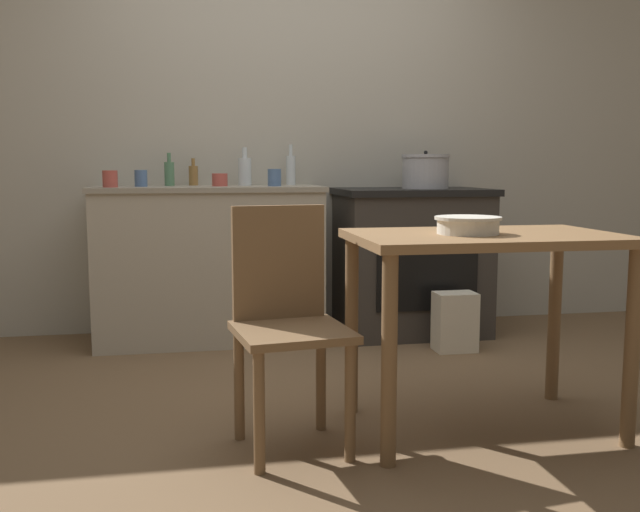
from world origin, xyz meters
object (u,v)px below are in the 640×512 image
cup_mid_right (141,178)px  work_table (484,266)px  bottle_center_left (291,169)px  mixing_bowl_large (468,224)px  bottle_mid_left (193,175)px  chair (287,318)px  cup_center_right (274,178)px  stock_pot (425,171)px  cup_center (220,180)px  cup_right (110,179)px  bottle_left (169,173)px  bottle_far_left (245,171)px  flour_sack (455,322)px  stove (411,261)px

cup_mid_right → work_table: bearing=-50.2°
work_table → bottle_center_left: size_ratio=4.07×
mixing_bowl_large → bottle_mid_left: size_ratio=1.54×
bottle_center_left → mixing_bowl_large: bearing=-77.8°
chair → cup_center_right: bearing=76.9°
chair → cup_mid_right: (-0.61, 1.68, 0.49)m
stock_pot → cup_center: 1.26m
chair → cup_right: bearing=108.9°
chair → bottle_left: size_ratio=4.55×
bottle_far_left → cup_center_right: size_ratio=2.28×
chair → flour_sack: bearing=38.6°
mixing_bowl_large → cup_mid_right: cup_mid_right is taller
bottle_left → cup_center_right: bottle_left is taller
cup_center_right → cup_right: 0.93m
chair → work_table: bearing=-6.8°
work_table → cup_center: size_ratio=11.26×
stove → chair: 1.97m
flour_sack → bottle_center_left: (-0.83, 0.71, 0.86)m
mixing_bowl_large → bottle_left: size_ratio=1.30×
chair → stock_pot: (1.11, 1.66, 0.53)m
cup_right → bottle_far_left: bearing=19.3°
bottle_left → flour_sack: bearing=-21.8°
work_table → cup_center_right: size_ratio=10.11×
cup_center_right → cup_right: cup_center_right is taller
bottle_left → cup_center_right: bearing=-16.0°
bottle_mid_left → bottle_left: bearing=-153.1°
stove → cup_center_right: 1.01m
mixing_bowl_large → stock_pot: bearing=76.5°
stock_pot → bottle_left: size_ratio=1.51×
bottle_left → cup_right: (-0.32, -0.25, -0.03)m
bottle_far_left → bottle_left: bottle_far_left is taller
cup_center → cup_center_right: bearing=-9.0°
cup_mid_right → bottle_left: bearing=38.6°
stove → bottle_mid_left: (-1.34, 0.20, 0.54)m
stove → work_table: 1.70m
mixing_bowl_large → cup_center_right: 1.73m
cup_center → cup_center_right: (0.32, -0.05, 0.01)m
stock_pot → mixing_bowl_large: 1.72m
chair → cup_center: (-0.16, 1.68, 0.48)m
bottle_center_left → cup_right: size_ratio=2.69×
stock_pot → cup_center_right: size_ratio=2.93×
stove → bottle_mid_left: bearing=171.5°
cup_center_right → cup_right: (-0.93, -0.08, -0.00)m
bottle_center_left → cup_right: 1.12m
work_table → stock_pot: bearing=79.0°
mixing_bowl_large → work_table: bearing=9.6°
flour_sack → bottle_far_left: (-1.13, 0.65, 0.85)m
chair → cup_center: 1.76m
work_table → mixing_bowl_large: size_ratio=4.02×
bottle_center_left → cup_center: 0.50m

